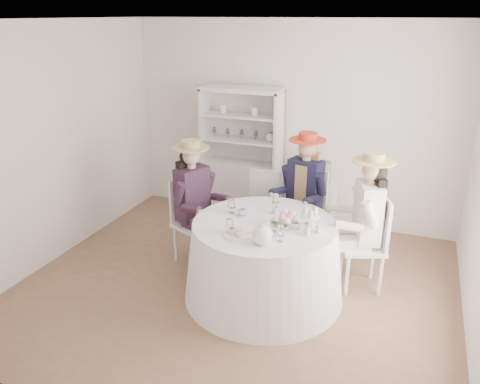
% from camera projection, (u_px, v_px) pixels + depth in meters
% --- Properties ---
extents(ground, '(4.50, 4.50, 0.00)m').
position_uv_depth(ground, '(237.00, 286.00, 5.04)').
color(ground, brown).
rests_on(ground, ground).
extents(ceiling, '(4.50, 4.50, 0.00)m').
position_uv_depth(ceiling, '(236.00, 19.00, 4.07)').
color(ceiling, white).
rests_on(ceiling, wall_back).
extents(wall_back, '(4.50, 0.00, 4.50)m').
position_uv_depth(wall_back, '(291.00, 124.00, 6.30)').
color(wall_back, white).
rests_on(wall_back, ground).
extents(wall_front, '(4.50, 0.00, 4.50)m').
position_uv_depth(wall_front, '(114.00, 262.00, 2.82)').
color(wall_front, white).
rests_on(wall_front, ground).
extents(wall_left, '(0.00, 4.50, 4.50)m').
position_uv_depth(wall_left, '(53.00, 145.00, 5.32)').
color(wall_left, white).
rests_on(wall_left, ground).
extents(tea_table, '(1.63, 1.63, 0.82)m').
position_uv_depth(tea_table, '(264.00, 260.00, 4.74)').
color(tea_table, white).
rests_on(tea_table, ground).
extents(hutch, '(1.09, 0.42, 1.84)m').
position_uv_depth(hutch, '(242.00, 173.00, 6.55)').
color(hutch, silver).
rests_on(hutch, ground).
extents(side_table, '(0.45, 0.45, 0.69)m').
position_uv_depth(side_table, '(317.00, 207.00, 6.20)').
color(side_table, silver).
rests_on(side_table, ground).
extents(hatbox, '(0.33, 0.33, 0.28)m').
position_uv_depth(hatbox, '(320.00, 172.00, 6.02)').
color(hatbox, black).
rests_on(hatbox, side_table).
extents(guest_left, '(0.61, 0.56, 1.47)m').
position_uv_depth(guest_left, '(194.00, 196.00, 5.26)').
color(guest_left, silver).
rests_on(guest_left, ground).
extents(guest_mid, '(0.57, 0.61, 1.50)m').
position_uv_depth(guest_mid, '(304.00, 188.00, 5.44)').
color(guest_mid, silver).
rests_on(guest_mid, ground).
extents(guest_right, '(0.62, 0.57, 1.50)m').
position_uv_depth(guest_right, '(365.00, 215.00, 4.73)').
color(guest_right, silver).
rests_on(guest_right, ground).
extents(spare_chair, '(0.42, 0.42, 0.98)m').
position_uv_depth(spare_chair, '(267.00, 202.00, 5.88)').
color(spare_chair, silver).
rests_on(spare_chair, ground).
extents(teacup_a, '(0.11, 0.11, 0.07)m').
position_uv_depth(teacup_a, '(242.00, 213.00, 4.74)').
color(teacup_a, white).
rests_on(teacup_a, tea_table).
extents(teacup_b, '(0.07, 0.07, 0.06)m').
position_uv_depth(teacup_b, '(275.00, 211.00, 4.81)').
color(teacup_b, white).
rests_on(teacup_b, tea_table).
extents(teacup_c, '(0.10, 0.10, 0.07)m').
position_uv_depth(teacup_c, '(293.00, 219.00, 4.61)').
color(teacup_c, white).
rests_on(teacup_c, tea_table).
extents(flower_bowl, '(0.23, 0.23, 0.05)m').
position_uv_depth(flower_bowl, '(279.00, 227.00, 4.45)').
color(flower_bowl, white).
rests_on(flower_bowl, tea_table).
extents(flower_arrangement, '(0.19, 0.19, 0.07)m').
position_uv_depth(flower_arrangement, '(285.00, 217.00, 4.50)').
color(flower_arrangement, pink).
rests_on(flower_arrangement, tea_table).
extents(table_teapot, '(0.27, 0.19, 0.20)m').
position_uv_depth(table_teapot, '(263.00, 235.00, 4.15)').
color(table_teapot, white).
rests_on(table_teapot, tea_table).
extents(sandwich_plate, '(0.29, 0.29, 0.06)m').
position_uv_depth(sandwich_plate, '(238.00, 233.00, 4.34)').
color(sandwich_plate, white).
rests_on(sandwich_plate, tea_table).
extents(cupcake_stand, '(0.25, 0.25, 0.24)m').
position_uv_depth(cupcake_stand, '(310.00, 224.00, 4.38)').
color(cupcake_stand, white).
rests_on(cupcake_stand, tea_table).
extents(stemware_set, '(0.86, 0.83, 0.15)m').
position_uv_depth(stemware_set, '(265.00, 216.00, 4.57)').
color(stemware_set, white).
rests_on(stemware_set, tea_table).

